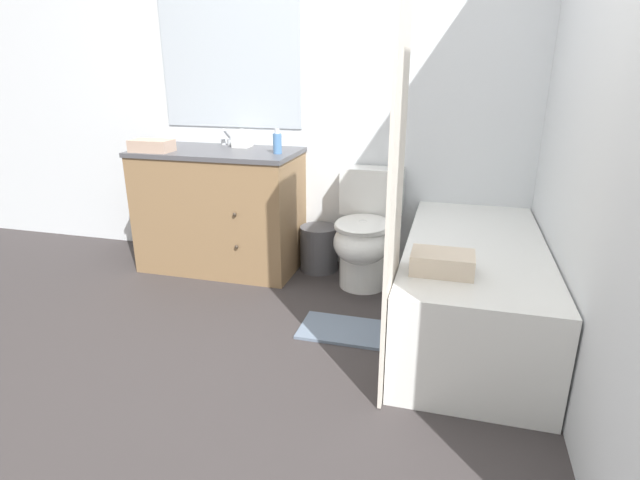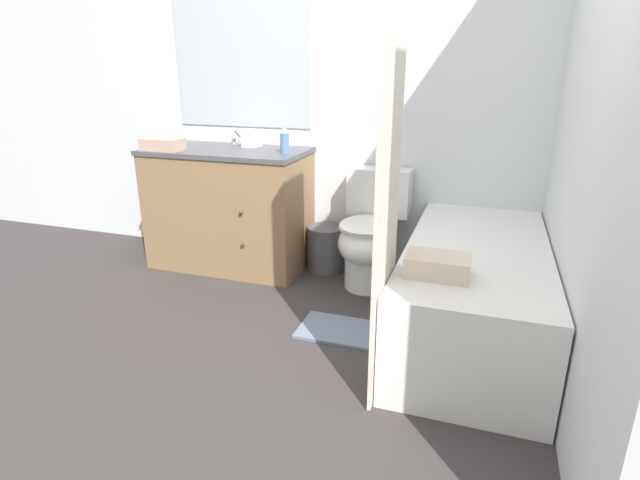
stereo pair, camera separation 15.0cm
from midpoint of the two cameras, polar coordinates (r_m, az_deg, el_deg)
The scene contains 14 objects.
ground_plane at distance 2.25m, azimuth -8.54°, elevation -18.10°, with size 14.00×14.00×0.00m, color #383333.
wall_back at distance 3.44m, azimuth 4.21°, elevation 17.44°, with size 8.00×0.06×2.50m.
wall_right at distance 2.48m, azimuth 30.24°, elevation 14.33°, with size 0.05×2.73×2.50m.
vanity_cabinet at distance 3.55m, azimuth -9.09°, elevation 3.76°, with size 1.09×0.60×0.83m.
sink_faucet at distance 3.64m, azimuth -7.94°, elevation 11.29°, with size 0.14×0.12×0.12m.
toilet at distance 3.19m, azimuth 7.13°, elevation 0.59°, with size 0.41×0.62×0.73m.
bathtub at distance 2.76m, azimuth 18.64°, elevation -5.46°, with size 0.69×1.55×0.50m.
shower_curtain at distance 1.99m, azimuth 10.04°, elevation 7.24°, with size 0.01×0.43×1.89m.
wastebasket at distance 3.47m, azimuth 1.94°, elevation -0.97°, with size 0.26×0.26×0.31m.
tissue_box at distance 3.54m, azimuth -6.58°, elevation 11.41°, with size 0.11×0.12×0.12m.
soap_dispenser at distance 3.23m, azimuth -2.73°, elevation 11.06°, with size 0.06×0.06×0.16m.
hand_towel_folded at distance 3.50m, azimuth -16.36°, elevation 10.45°, with size 0.27×0.15×0.08m.
bath_towel_folded at distance 2.23m, azimuth 15.20°, elevation -2.83°, with size 0.27×0.18×0.09m.
bath_mat at distance 2.73m, azimuth 5.23°, elevation -10.46°, with size 0.57×0.30×0.02m.
Camera 2 is at (0.94, -1.55, 1.35)m, focal length 28.00 mm.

